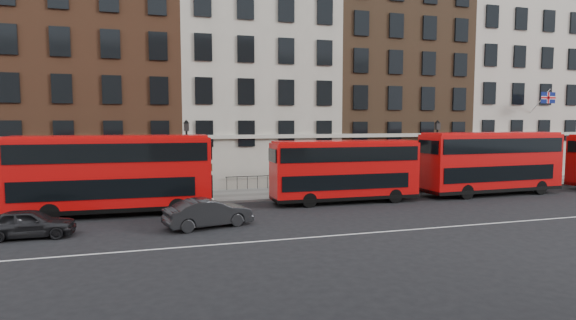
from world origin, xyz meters
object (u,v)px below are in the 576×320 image
object	(u,v)px
bus_c	(344,170)
traffic_light	(529,157)
bus_b	(113,173)
bus_d	(491,161)
car_front	(209,213)
car_rear	(29,223)

from	to	relation	value
bus_c	traffic_light	bearing A→B (deg)	9.63
bus_b	bus_d	bearing A→B (deg)	1.51
bus_b	traffic_light	distance (m)	31.97
car_front	traffic_light	size ratio (longest dim) A/B	1.35
bus_b	car_front	bearing A→B (deg)	-41.01
bus_c	traffic_light	xyz separation A→B (m)	(17.62, 2.60, 0.25)
bus_b	bus_c	xyz separation A→B (m)	(14.24, -0.00, -0.25)
bus_d	car_rear	size ratio (longest dim) A/B	2.78
bus_b	car_rear	distance (m)	5.67
bus_c	car_front	size ratio (longest dim) A/B	2.22
traffic_light	car_rear	bearing A→B (deg)	-168.96
bus_b	traffic_light	world-z (taller)	bus_b
traffic_light	car_front	bearing A→B (deg)	-165.37
bus_d	car_rear	world-z (taller)	bus_d
bus_b	car_rear	size ratio (longest dim) A/B	2.77
bus_d	car_rear	bearing A→B (deg)	-173.57
car_rear	traffic_light	world-z (taller)	traffic_light
bus_c	car_rear	world-z (taller)	bus_c
bus_b	car_front	distance (m)	6.81
bus_b	bus_c	world-z (taller)	bus_b
bus_c	car_front	distance (m)	10.49
bus_c	car_front	xyz separation A→B (m)	(-9.38, -4.46, -1.47)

